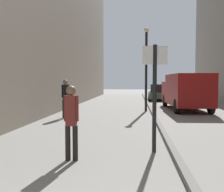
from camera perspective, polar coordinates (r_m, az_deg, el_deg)
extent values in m
plane|color=gray|center=(13.28, 2.46, -4.12)|extent=(80.00, 80.00, 0.00)
cube|color=#615F5B|center=(13.28, 9.30, -3.90)|extent=(0.16, 40.00, 0.12)
cylinder|color=black|center=(5.62, -8.33, -10.53)|extent=(0.11, 0.11, 0.77)
cylinder|color=black|center=(5.66, -9.96, -10.44)|extent=(0.11, 0.11, 0.77)
cube|color=maroon|center=(5.51, -9.22, -3.29)|extent=(0.21, 0.18, 0.65)
cylinder|color=maroon|center=(5.48, -8.04, -2.80)|extent=(0.09, 0.09, 0.56)
cylinder|color=maroon|center=(5.54, -10.39, -2.75)|extent=(0.09, 0.09, 0.56)
sphere|color=brown|center=(5.48, -9.26, 1.22)|extent=(0.21, 0.21, 0.21)
cylinder|color=black|center=(12.11, -10.88, -2.88)|extent=(0.13, 0.13, 0.85)
cylinder|color=black|center=(12.12, -10.03, -2.87)|extent=(0.13, 0.13, 0.85)
cube|color=black|center=(12.06, -10.50, 0.83)|extent=(0.29, 0.27, 0.72)
cylinder|color=black|center=(12.04, -11.11, 1.08)|extent=(0.10, 0.10, 0.61)
cylinder|color=black|center=(12.07, -9.89, 1.10)|extent=(0.10, 0.10, 0.61)
sphere|color=brown|center=(12.05, -10.52, 3.11)|extent=(0.23, 0.23, 0.23)
cube|color=maroon|center=(15.24, 16.83, 1.38)|extent=(2.18, 4.06, 1.80)
cube|color=maroon|center=(17.94, 14.69, 0.97)|extent=(2.07, 1.63, 1.35)
cube|color=black|center=(18.46, 14.36, 1.97)|extent=(1.68, 0.12, 0.59)
cylinder|color=black|center=(17.66, 11.91, -1.02)|extent=(0.26, 0.81, 0.80)
cylinder|color=black|center=(18.03, 17.57, -1.02)|extent=(0.26, 0.81, 0.80)
cylinder|color=black|center=(13.84, 14.44, -2.25)|extent=(0.26, 0.81, 0.80)
cylinder|color=black|center=(14.31, 21.52, -2.20)|extent=(0.26, 0.81, 0.80)
cube|color=#335138|center=(23.52, 10.49, 0.31)|extent=(1.91, 4.25, 0.55)
cube|color=black|center=(23.49, 10.51, 1.80)|extent=(1.58, 2.56, 0.68)
cylinder|color=black|center=(24.92, 8.41, 0.09)|extent=(0.22, 0.65, 0.64)
cylinder|color=black|center=(25.01, 12.16, 0.07)|extent=(0.22, 0.65, 0.64)
cylinder|color=black|center=(22.07, 8.59, -0.33)|extent=(0.22, 0.65, 0.64)
cylinder|color=black|center=(22.18, 12.83, -0.36)|extent=(0.22, 0.65, 0.64)
cylinder|color=black|center=(6.16, 9.60, -0.68)|extent=(0.10, 0.10, 2.60)
cube|color=white|center=(6.18, 9.69, 9.07)|extent=(0.60, 0.08, 0.44)
cylinder|color=black|center=(14.56, 7.74, 5.39)|extent=(0.14, 0.14, 4.50)
sphere|color=beige|center=(14.84, 7.81, 14.57)|extent=(0.28, 0.28, 0.28)
torus|color=black|center=(15.58, -8.14, -1.71)|extent=(0.12, 0.72, 0.72)
torus|color=black|center=(14.59, -9.46, -2.06)|extent=(0.12, 0.72, 0.72)
cylinder|color=#B7B7BC|center=(15.07, -8.79, -1.31)|extent=(0.13, 0.95, 0.05)
cylinder|color=#B7B7BC|center=(14.88, -9.04, -0.52)|extent=(0.04, 0.04, 0.40)
cube|color=black|center=(14.86, -9.04, 0.32)|extent=(0.12, 0.25, 0.06)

